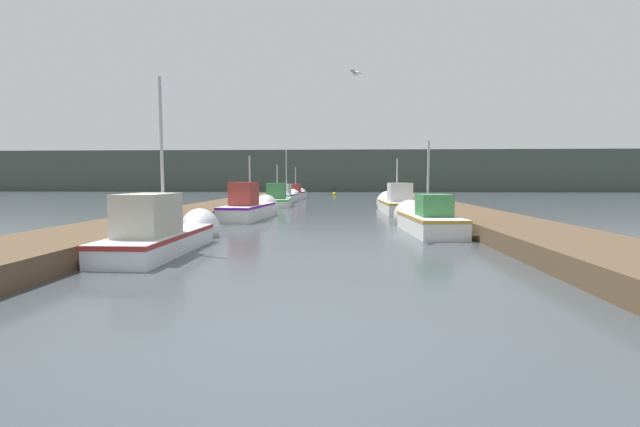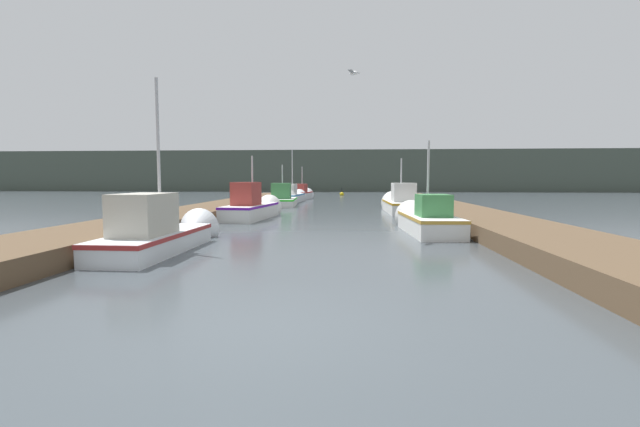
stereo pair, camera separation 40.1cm
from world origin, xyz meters
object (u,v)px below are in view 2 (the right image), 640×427
(mooring_piling_2, at_px, (409,200))
(fishing_boat_5, at_px, (293,196))
(fishing_boat_4, at_px, (283,199))
(fishing_boat_6, at_px, (302,194))
(fishing_boat_1, at_px, (425,220))
(fishing_boat_3, at_px, (400,203))
(fishing_boat_2, at_px, (253,207))
(fishing_boat_0, at_px, (163,232))
(seagull_lead, at_px, (354,73))
(mooring_piling_0, at_px, (432,206))
(channel_buoy, at_px, (342,194))
(mooring_piling_1, at_px, (398,194))
(mooring_piling_3, at_px, (295,191))

(mooring_piling_2, bearing_deg, fishing_boat_5, 138.80)
(fishing_boat_4, relative_size, fishing_boat_6, 1.19)
(fishing_boat_1, distance_m, fishing_boat_3, 9.25)
(fishing_boat_2, height_order, fishing_boat_5, fishing_boat_5)
(fishing_boat_0, distance_m, mooring_piling_2, 18.19)
(fishing_boat_0, distance_m, seagull_lead, 7.24)
(fishing_boat_2, relative_size, fishing_boat_3, 0.88)
(fishing_boat_6, bearing_deg, fishing_boat_3, -57.29)
(fishing_boat_2, height_order, fishing_boat_3, fishing_boat_3)
(mooring_piling_0, xyz_separation_m, seagull_lead, (-3.74, -7.20, 4.50))
(mooring_piling_0, height_order, mooring_piling_2, mooring_piling_0)
(fishing_boat_4, bearing_deg, fishing_boat_5, 85.07)
(fishing_boat_5, relative_size, mooring_piling_2, 5.42)
(channel_buoy, bearing_deg, mooring_piling_1, -69.05)
(fishing_boat_4, height_order, mooring_piling_1, fishing_boat_4)
(fishing_boat_3, relative_size, mooring_piling_1, 5.23)
(fishing_boat_2, height_order, mooring_piling_0, fishing_boat_2)
(fishing_boat_3, relative_size, mooring_piling_0, 5.44)
(fishing_boat_2, xyz_separation_m, fishing_boat_6, (0.08, 19.00, -0.02))
(fishing_boat_0, distance_m, fishing_boat_3, 15.72)
(fishing_boat_3, relative_size, fishing_boat_4, 1.12)
(fishing_boat_1, xyz_separation_m, fishing_boat_3, (0.12, 9.24, 0.05))
(fishing_boat_4, height_order, mooring_piling_2, fishing_boat_4)
(fishing_boat_5, bearing_deg, channel_buoy, 77.90)
(mooring_piling_3, bearing_deg, seagull_lead, -78.86)
(fishing_boat_2, xyz_separation_m, mooring_piling_1, (8.33, 15.13, 0.07))
(mooring_piling_1, bearing_deg, fishing_boat_6, 154.86)
(channel_buoy, bearing_deg, fishing_boat_3, -80.48)
(mooring_piling_0, bearing_deg, mooring_piling_1, 90.37)
(mooring_piling_0, bearing_deg, fishing_boat_2, -174.83)
(fishing_boat_0, xyz_separation_m, fishing_boat_3, (7.62, 13.75, -0.00))
(fishing_boat_2, height_order, mooring_piling_2, fishing_boat_2)
(fishing_boat_6, xyz_separation_m, channel_buoy, (3.40, 8.81, -0.36))
(fishing_boat_0, xyz_separation_m, mooring_piling_2, (8.46, 16.10, 0.08))
(fishing_boat_2, relative_size, mooring_piling_2, 4.90)
(fishing_boat_0, relative_size, mooring_piling_3, 4.30)
(fishing_boat_2, relative_size, fishing_boat_4, 0.98)
(fishing_boat_1, xyz_separation_m, fishing_boat_2, (-7.22, 4.52, 0.10))
(fishing_boat_6, bearing_deg, fishing_boat_5, -86.63)
(fishing_boat_0, bearing_deg, mooring_piling_2, 62.85)
(mooring_piling_1, bearing_deg, fishing_boat_3, -95.41)
(fishing_boat_4, relative_size, channel_buoy, 5.60)
(mooring_piling_1, height_order, seagull_lead, seagull_lead)
(fishing_boat_0, relative_size, mooring_piling_2, 4.77)
(fishing_boat_6, relative_size, mooring_piling_2, 4.18)
(mooring_piling_3, bearing_deg, fishing_boat_6, -74.29)
(fishing_boat_2, xyz_separation_m, fishing_boat_4, (-0.17, 9.65, -0.08))
(fishing_boat_4, height_order, fishing_boat_6, fishing_boat_6)
(fishing_boat_1, distance_m, mooring_piling_3, 29.63)
(fishing_boat_1, bearing_deg, fishing_boat_6, 103.36)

